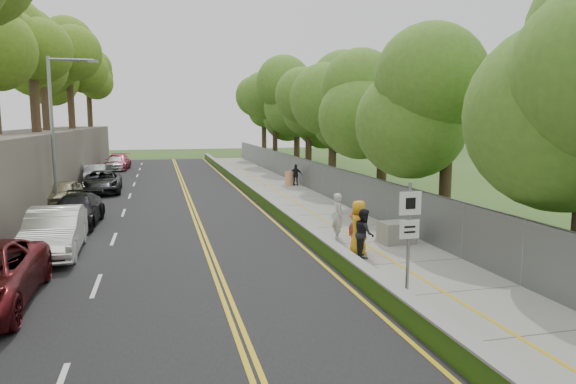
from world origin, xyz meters
TOP-DOWN VIEW (x-y plane):
  - ground at (0.00, 0.00)m, footprint 140.00×140.00m
  - road at (-5.40, 15.00)m, footprint 11.20×66.00m
  - sidewalk at (2.55, 15.00)m, footprint 4.20×66.00m
  - jersey_barrier at (0.25, 15.00)m, footprint 0.42×66.00m
  - rock_embankment at (-13.50, 15.00)m, footprint 5.00×66.00m
  - chainlink_fence at (4.65, 15.00)m, footprint 0.04×66.00m
  - trees_embankment at (-13.00, 15.00)m, footprint 6.40×66.00m
  - trees_fenceside at (7.00, 15.00)m, footprint 7.00×66.00m
  - streetlight at (-10.46, 14.00)m, footprint 2.52×0.22m
  - signpost at (1.05, -3.02)m, footprint 0.62×0.09m
  - construction_barrel at (3.75, 20.57)m, footprint 0.61×0.61m
  - concrete_block at (3.46, 2.62)m, footprint 1.31×1.03m
  - car_1 at (-9.00, 4.03)m, footprint 1.88×5.02m
  - car_3 at (-9.00, 9.08)m, footprint 2.19×4.90m
  - car_4 at (-10.60, 15.17)m, footprint 1.90×4.20m
  - car_5 at (-10.02, 25.19)m, footprint 1.75×4.28m
  - car_6 at (-9.00, 19.95)m, footprint 2.57×5.22m
  - car_7 at (-9.19, 35.88)m, footprint 2.42×5.20m
  - car_8 at (-9.32, 35.14)m, footprint 1.81×4.18m
  - painter_0 at (1.45, 1.52)m, footprint 0.65×0.96m
  - painter_1 at (1.45, 3.63)m, footprint 0.52×0.72m
  - painter_2 at (1.45, 1.00)m, footprint 0.81×0.95m
  - painter_3 at (1.45, 1.72)m, footprint 0.74×1.07m
  - person_far at (4.20, 20.41)m, footprint 0.97×0.68m

SIDE VIEW (x-z plane):
  - ground at x=0.00m, z-range 0.00..0.00m
  - road at x=-5.40m, z-range 0.00..0.04m
  - sidewalk at x=2.55m, z-range 0.00..0.05m
  - jersey_barrier at x=0.25m, z-range 0.00..0.60m
  - concrete_block at x=3.46m, z-range 0.05..0.87m
  - construction_barrel at x=3.75m, z-range 0.05..1.06m
  - car_5 at x=-10.02m, z-range 0.04..1.42m
  - car_3 at x=-9.00m, z-range 0.04..1.44m
  - car_4 at x=-10.60m, z-range 0.04..1.44m
  - car_8 at x=-9.32m, z-range 0.04..1.45m
  - car_6 at x=-9.00m, z-range 0.04..1.47m
  - car_7 at x=-9.19m, z-range 0.04..1.51m
  - painter_3 at x=1.45m, z-range 0.05..1.58m
  - person_far at x=4.20m, z-range 0.05..1.58m
  - car_1 at x=-9.00m, z-range 0.04..1.68m
  - painter_2 at x=1.45m, z-range 0.05..1.75m
  - painter_1 at x=1.45m, z-range 0.05..1.92m
  - chainlink_fence at x=4.65m, z-range 0.00..2.00m
  - painter_0 at x=1.45m, z-range 0.05..1.96m
  - signpost at x=1.05m, z-range 0.41..3.51m
  - rock_embankment at x=-13.50m, z-range 0.00..4.00m
  - streetlight at x=-10.46m, z-range 0.64..8.64m
  - trees_fenceside at x=7.00m, z-range 0.00..14.00m
  - trees_embankment at x=-13.00m, z-range 4.00..17.00m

